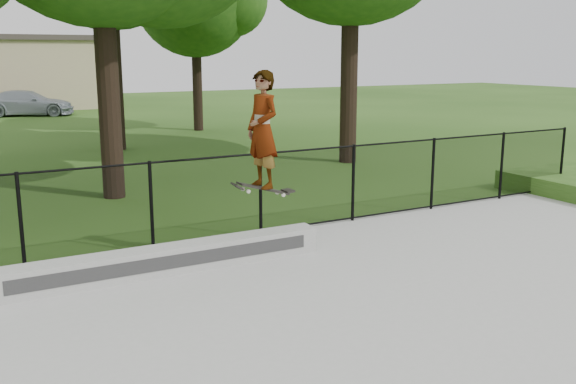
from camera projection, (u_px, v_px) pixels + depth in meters
name	position (u px, v px, depth m)	size (l,w,h in m)	color
ground	(517.00, 378.00, 6.57)	(100.00, 100.00, 0.00)	#284C15
concrete_slab	(517.00, 376.00, 6.57)	(14.00, 12.00, 0.06)	#9F9F9A
grind_ledge	(166.00, 260.00, 9.52)	(5.00, 0.40, 0.41)	#B5B5B0
car_c	(28.00, 103.00, 34.05)	(1.88, 4.24, 1.34)	gray
skater_airborne	(263.00, 131.00, 9.72)	(0.82, 0.70, 1.98)	black
chainlink_fence	(261.00, 193.00, 11.45)	(16.06, 0.06, 1.50)	black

